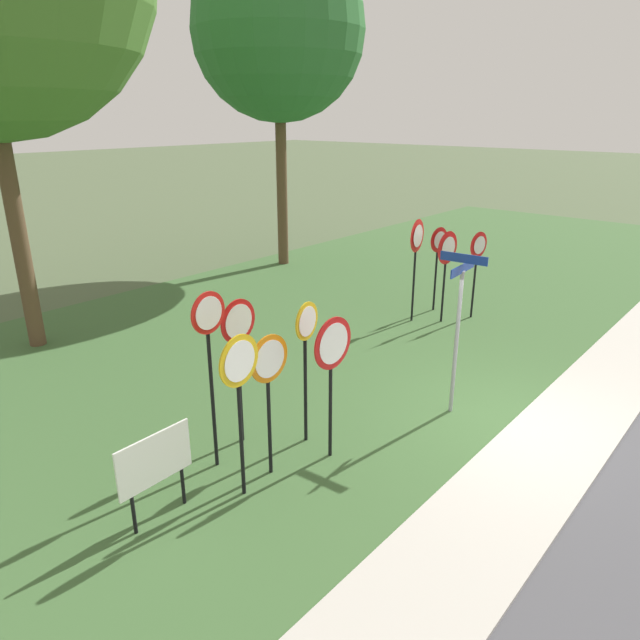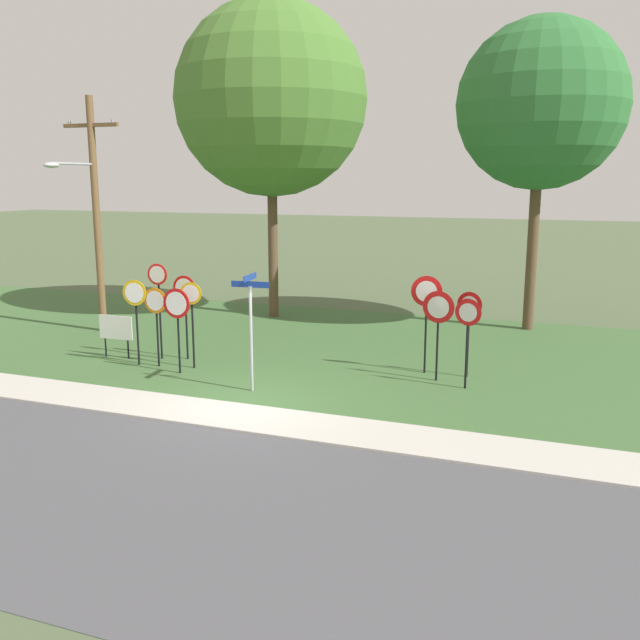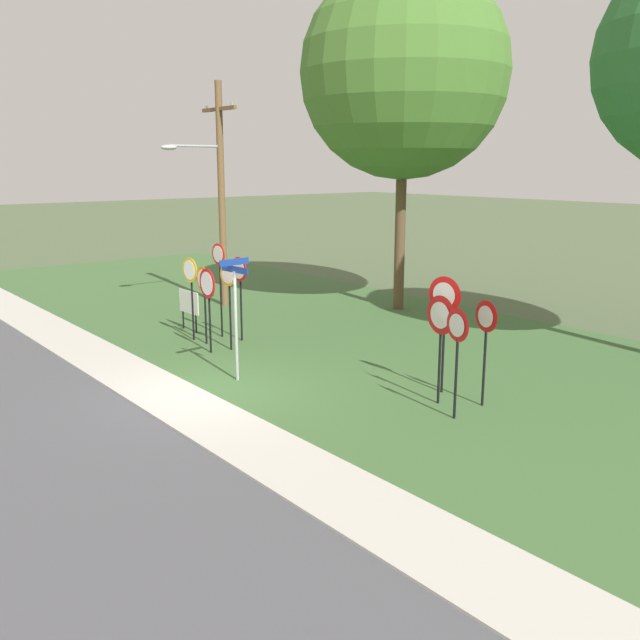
{
  "view_description": "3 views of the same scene",
  "coord_description": "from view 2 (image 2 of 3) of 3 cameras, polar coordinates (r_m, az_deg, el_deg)",
  "views": [
    {
      "loc": [
        -8.73,
        -3.15,
        5.09
      ],
      "look_at": [
        -0.64,
        3.81,
        1.22
      ],
      "focal_mm": 32.03,
      "sensor_mm": 36.0,
      "label": 1
    },
    {
      "loc": [
        7.05,
        -13.66,
        5.16
      ],
      "look_at": [
        0.9,
        2.62,
        1.59
      ],
      "focal_mm": 38.79,
      "sensor_mm": 36.0,
      "label": 2
    },
    {
      "loc": [
        13.05,
        -7.23,
        5.05
      ],
      "look_at": [
        0.59,
        2.82,
        1.39
      ],
      "focal_mm": 38.58,
      "sensor_mm": 36.0,
      "label": 3
    }
  ],
  "objects": [
    {
      "name": "stop_sign_far_center",
      "position": [
        19.03,
        -10.55,
        1.02
      ],
      "size": [
        0.6,
        0.13,
        2.39
      ],
      "rotation": [
        0.0,
        0.0,
        0.17
      ],
      "color": "black",
      "rests_on": "grass_median"
    },
    {
      "name": "yield_sign_far_right",
      "position": [
        17.75,
        9.72,
        0.46
      ],
      "size": [
        0.83,
        0.12,
        2.35
      ],
      "rotation": [
        0.0,
        0.0,
        -0.09
      ],
      "color": "black",
      "rests_on": "grass_median"
    },
    {
      "name": "stop_sign_center_tall",
      "position": [
        18.58,
        -11.72,
        0.67
      ],
      "size": [
        0.8,
        0.09,
        2.31
      ],
      "rotation": [
        0.0,
        0.0,
        -0.01
      ],
      "color": "black",
      "rests_on": "grass_median"
    },
    {
      "name": "utility_pole",
      "position": [
        24.24,
        -18.25,
        8.87
      ],
      "size": [
        2.1,
        2.34,
        7.75
      ],
      "color": "brown",
      "rests_on": "grass_median"
    },
    {
      "name": "yield_sign_near_right",
      "position": [
        18.39,
        8.77,
        1.61
      ],
      "size": [
        0.82,
        0.15,
        2.63
      ],
      "rotation": [
        0.0,
        0.0,
        0.15
      ],
      "color": "black",
      "rests_on": "grass_median"
    },
    {
      "name": "stop_sign_near_right",
      "position": [
        19.41,
        -13.39,
        0.8
      ],
      "size": [
        0.7,
        0.09,
        2.21
      ],
      "rotation": [
        0.0,
        0.0,
        -0.01
      ],
      "color": "black",
      "rests_on": "grass_median"
    },
    {
      "name": "oak_tree_right",
      "position": [
        24.65,
        17.78,
        16.52
      ],
      "size": [
        5.51,
        5.51,
        10.24
      ],
      "color": "brown",
      "rests_on": "grass_median"
    },
    {
      "name": "stop_sign_far_right",
      "position": [
        20.2,
        -13.18,
        2.28
      ],
      "size": [
        0.61,
        0.11,
        2.77
      ],
      "rotation": [
        0.0,
        0.0,
        0.07
      ],
      "color": "black",
      "rests_on": "grass_median"
    },
    {
      "name": "oak_tree_left",
      "position": [
        25.99,
        -4.07,
        17.69
      ],
      "size": [
        6.9,
        6.9,
        11.36
      ],
      "color": "brown",
      "rests_on": "grass_median"
    },
    {
      "name": "yield_sign_near_left",
      "position": [
        18.26,
        12.19,
        0.45
      ],
      "size": [
        0.66,
        0.15,
        2.27
      ],
      "rotation": [
        0.0,
        0.0,
        -0.18
      ],
      "color": "black",
      "rests_on": "grass_median"
    },
    {
      "name": "yield_sign_far_left",
      "position": [
        17.22,
        12.08,
        -0.21
      ],
      "size": [
        0.67,
        0.15,
        2.27
      ],
      "rotation": [
        0.0,
        0.0,
        -0.18
      ],
      "color": "black",
      "rests_on": "grass_median"
    },
    {
      "name": "stop_sign_far_left",
      "position": [
        19.67,
        -14.99,
        1.31
      ],
      "size": [
        0.71,
        0.12,
        2.41
      ],
      "rotation": [
        0.0,
        0.0,
        0.09
      ],
      "color": "black",
      "rests_on": "grass_median"
    },
    {
      "name": "sidewalk_strip",
      "position": [
        15.54,
        -7.65,
        -7.81
      ],
      "size": [
        44.0,
        1.6,
        0.06
      ],
      "primitive_type": "cube",
      "color": "#BCB7AD",
      "rests_on": "ground_plane"
    },
    {
      "name": "street_name_post",
      "position": [
        16.75,
        -5.72,
        -0.17
      ],
      "size": [
        0.96,
        0.81,
        2.89
      ],
      "rotation": [
        0.0,
        0.0,
        0.09
      ],
      "color": "#9EA0A8",
      "rests_on": "grass_median"
    },
    {
      "name": "road_asphalt",
      "position": [
        12.44,
        -16.63,
        -13.42
      ],
      "size": [
        44.0,
        6.4,
        0.01
      ],
      "primitive_type": "cube",
      "color": "#4C4C51",
      "rests_on": "ground_plane"
    },
    {
      "name": "ground_plane",
      "position": [
        16.22,
        -6.31,
        -7.05
      ],
      "size": [
        160.0,
        160.0,
        0.0
      ],
      "primitive_type": "plane",
      "color": "#4C5B3D"
    },
    {
      "name": "notice_board",
      "position": [
        20.85,
        -16.49,
        -0.77
      ],
      "size": [
        1.1,
        0.07,
        1.25
      ],
      "rotation": [
        0.0,
        0.0,
        0.03
      ],
      "color": "black",
      "rests_on": "grass_median"
    },
    {
      "name": "stop_sign_near_left",
      "position": [
        20.03,
        -11.08,
        1.71
      ],
      "size": [
        0.7,
        0.1,
        2.44
      ],
      "rotation": [
        0.0,
        0.0,
        0.05
      ],
      "color": "black",
      "rests_on": "grass_median"
    },
    {
      "name": "grass_median",
      "position": [
        21.51,
        0.94,
        -2.25
      ],
      "size": [
        44.0,
        12.0,
        0.04
      ],
      "primitive_type": "cube",
      "color": "#3D6033",
      "rests_on": "ground_plane"
    }
  ]
}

